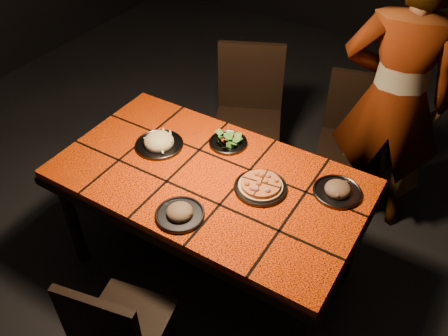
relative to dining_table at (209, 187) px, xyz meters
The scene contains 11 objects.
room_shell 0.83m from the dining_table, ahead, with size 6.04×7.04×3.08m.
dining_table is the anchor object (origin of this frame).
chair_near 0.84m from the dining_table, 87.96° to the right, with size 0.44×0.44×0.82m.
chair_far_left 0.95m from the dining_table, 106.24° to the left, with size 0.59×0.59×0.99m.
chair_far_right 1.17m from the dining_table, 68.43° to the left, with size 0.49×0.49×0.90m.
diner 1.18m from the dining_table, 55.96° to the left, with size 0.65×0.43×1.79m, color brown.
plate_pizza 0.30m from the dining_table, 10.93° to the left, with size 0.27×0.27×0.04m.
plate_pasta 0.39m from the dining_table, behind, with size 0.27×0.27×0.09m.
plate_salad 0.30m from the dining_table, 100.59° to the left, with size 0.22×0.22×0.07m.
plate_mushroom_a 0.33m from the dining_table, 82.82° to the right, with size 0.24×0.24×0.08m.
plate_mushroom_b 0.66m from the dining_table, 20.21° to the left, with size 0.24×0.24×0.08m.
Camera 1 is at (1.02, -1.51, 2.39)m, focal length 38.00 mm.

